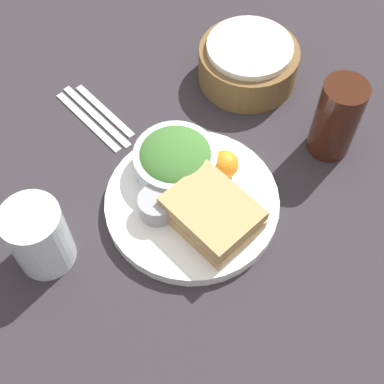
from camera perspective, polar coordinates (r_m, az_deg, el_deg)
ground_plane at (r=0.82m, az=0.00°, el=-1.52°), size 4.00×4.00×0.00m
plate at (r=0.81m, az=0.00°, el=-1.14°), size 0.26×0.26×0.02m
sandwich at (r=0.77m, az=2.15°, el=-2.29°), size 0.14×0.12×0.05m
salad_bowl at (r=0.81m, az=-1.78°, el=3.50°), size 0.13×0.13×0.06m
dressing_cup at (r=0.78m, az=-3.73°, el=-1.41°), size 0.06×0.06×0.03m
orange_wedge at (r=0.81m, az=3.47°, el=2.95°), size 0.04×0.04×0.04m
drink_glass at (r=0.86m, az=15.16°, el=7.56°), size 0.07×0.07×0.14m
bread_basket at (r=0.97m, az=6.00°, el=13.58°), size 0.17×0.17×0.08m
fork at (r=0.93m, az=-11.06°, el=7.43°), size 0.17×0.04×0.01m
knife at (r=0.94m, az=-10.18°, el=8.02°), size 0.18×0.05×0.01m
spoon at (r=0.94m, az=-9.31°, el=8.61°), size 0.15×0.04×0.01m
water_glass at (r=0.76m, az=-16.03°, el=-4.62°), size 0.08×0.08×0.11m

